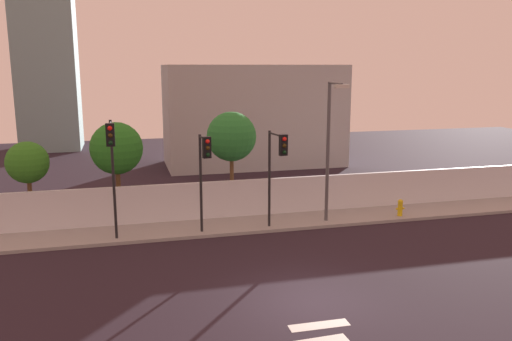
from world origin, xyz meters
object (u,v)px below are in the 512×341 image
at_px(traffic_light_center, 204,163).
at_px(roadside_tree_midright, 231,137).
at_px(traffic_light_left, 112,156).
at_px(fire_hydrant, 400,207).
at_px(roadside_tree_midleft, 116,149).
at_px(roadside_tree_leftmost, 27,163).
at_px(traffic_light_right, 277,159).
at_px(street_lamp_curbside, 330,141).

distance_m(traffic_light_center, roadside_tree_midright, 4.31).
bearing_deg(traffic_light_left, roadside_tree_midright, 34.87).
distance_m(fire_hydrant, roadside_tree_midleft, 14.07).
bearing_deg(traffic_light_center, roadside_tree_leftmost, 153.61).
bearing_deg(traffic_light_right, street_lamp_curbside, 15.77).
bearing_deg(roadside_tree_midleft, roadside_tree_leftmost, -180.00).
xyz_separation_m(street_lamp_curbside, roadside_tree_midleft, (-9.54, 3.32, -0.49)).
bearing_deg(fire_hydrant, traffic_light_right, -173.11).
distance_m(street_lamp_curbside, fire_hydrant, 5.12).
bearing_deg(traffic_light_right, roadside_tree_midleft, 148.75).
bearing_deg(roadside_tree_midleft, traffic_light_center, -46.20).
bearing_deg(roadside_tree_midleft, traffic_light_right, -31.25).
bearing_deg(traffic_light_center, street_lamp_curbside, 4.43).
bearing_deg(roadside_tree_midleft, fire_hydrant, -13.91).
distance_m(traffic_light_left, roadside_tree_midright, 7.02).
distance_m(traffic_light_center, street_lamp_curbside, 5.97).
bearing_deg(roadside_tree_midleft, traffic_light_left, -92.05).
height_order(traffic_light_right, roadside_tree_midleft, roadside_tree_midleft).
relative_size(traffic_light_right, street_lamp_curbside, 0.68).
xyz_separation_m(street_lamp_curbside, roadside_tree_midright, (-3.93, 3.32, -0.11)).
bearing_deg(roadside_tree_midright, roadside_tree_leftmost, -180.00).
relative_size(traffic_light_center, roadside_tree_midleft, 0.91).
height_order(street_lamp_curbside, fire_hydrant, street_lamp_curbside).
height_order(fire_hydrant, roadside_tree_midleft, roadside_tree_midleft).
xyz_separation_m(traffic_light_left, roadside_tree_leftmost, (-3.85, 4.01, -0.83)).
height_order(fire_hydrant, roadside_tree_leftmost, roadside_tree_leftmost).
xyz_separation_m(traffic_light_left, fire_hydrant, (13.50, 0.70, -3.25)).
height_order(traffic_light_center, roadside_tree_midright, roadside_tree_midright).
bearing_deg(roadside_tree_midright, traffic_light_left, -145.13).
bearing_deg(roadside_tree_leftmost, roadside_tree_midleft, 0.00).
height_order(traffic_light_left, roadside_tree_midleft, traffic_light_left).
bearing_deg(traffic_light_right, roadside_tree_leftmost, 159.11).
bearing_deg(traffic_light_center, fire_hydrant, 2.77).
relative_size(traffic_light_left, traffic_light_right, 1.15).
distance_m(traffic_light_left, traffic_light_right, 6.92).
bearing_deg(traffic_light_left, traffic_light_right, -0.77).
distance_m(traffic_light_right, roadside_tree_midright, 4.29).
bearing_deg(fire_hydrant, roadside_tree_leftmost, 169.20).
relative_size(fire_hydrant, roadside_tree_leftmost, 0.21).
relative_size(fire_hydrant, roadside_tree_midright, 0.16).
bearing_deg(traffic_light_right, traffic_light_center, 174.08).
xyz_separation_m(fire_hydrant, roadside_tree_midright, (-7.74, 3.31, 3.30)).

